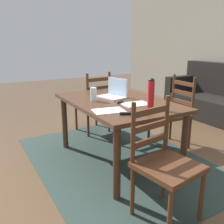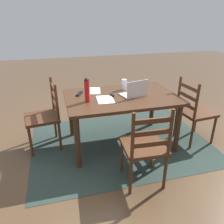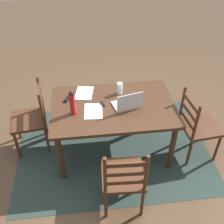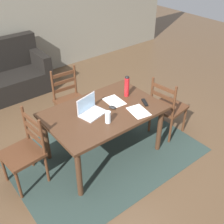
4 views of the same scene
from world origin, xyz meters
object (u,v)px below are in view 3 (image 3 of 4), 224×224
at_px(dining_table, 113,111).
at_px(computer_mouse, 103,103).
at_px(chair_far_head, 123,177).
at_px(drinking_glass, 120,88).
at_px(water_bottle, 72,102).
at_px(laptop, 128,103).
at_px(tv_remote, 68,98).
at_px(chair_right_near, 32,119).
at_px(chair_left_far, 197,126).

relative_size(dining_table, computer_mouse, 14.88).
relative_size(dining_table, chair_far_head, 1.57).
distance_m(dining_table, chair_far_head, 0.88).
distance_m(drinking_glass, computer_mouse, 0.32).
height_order(drinking_glass, computer_mouse, drinking_glass).
xyz_separation_m(drinking_glass, computer_mouse, (0.23, 0.21, -0.06)).
distance_m(dining_table, water_bottle, 0.54).
distance_m(chair_far_head, computer_mouse, 0.95).
xyz_separation_m(dining_table, laptop, (-0.17, 0.06, 0.15)).
xyz_separation_m(drinking_glass, tv_remote, (0.65, 0.04, -0.07)).
relative_size(chair_right_near, drinking_glass, 6.25).
relative_size(dining_table, water_bottle, 4.85).
bearing_deg(laptop, chair_far_head, 78.04).
xyz_separation_m(laptop, tv_remote, (0.71, -0.26, -0.05)).
bearing_deg(dining_table, water_bottle, 11.18).
bearing_deg(chair_right_near, drinking_glass, -177.86).
relative_size(computer_mouse, tv_remote, 0.59).
bearing_deg(chair_far_head, computer_mouse, -82.60).
height_order(chair_left_far, laptop, laptop).
distance_m(chair_far_head, drinking_glass, 1.16).
relative_size(chair_left_far, tv_remote, 5.59).
xyz_separation_m(water_bottle, drinking_glass, (-0.59, -0.34, -0.08)).
height_order(dining_table, chair_left_far, chair_left_far).
height_order(chair_left_far, chair_right_near, same).
distance_m(chair_left_far, computer_mouse, 1.21).
relative_size(chair_left_far, chair_far_head, 1.00).
bearing_deg(tv_remote, chair_left_far, 12.26).
bearing_deg(chair_left_far, chair_far_head, 32.50).
height_order(laptop, computer_mouse, laptop).
bearing_deg(tv_remote, chair_far_head, -36.57).
bearing_deg(water_bottle, laptop, -176.57).
height_order(dining_table, chair_right_near, chair_right_near).
relative_size(dining_table, chair_right_near, 1.57).
height_order(dining_table, laptop, laptop).
distance_m(computer_mouse, tv_remote, 0.45).
bearing_deg(computer_mouse, chair_left_far, 147.88).
xyz_separation_m(chair_far_head, water_bottle, (0.47, -0.76, 0.43)).
height_order(chair_left_far, drinking_glass, chair_left_far).
bearing_deg(drinking_glass, chair_far_head, 84.02).
relative_size(chair_far_head, laptop, 2.62).
height_order(chair_far_head, computer_mouse, chair_far_head).
bearing_deg(computer_mouse, chair_right_near, -30.67).
distance_m(water_bottle, computer_mouse, 0.41).
height_order(chair_left_far, water_bottle, water_bottle).
height_order(chair_right_near, computer_mouse, chair_right_near).
distance_m(chair_far_head, chair_right_near, 1.48).
bearing_deg(computer_mouse, water_bottle, -0.39).
bearing_deg(laptop, drinking_glass, -79.58).
xyz_separation_m(chair_far_head, computer_mouse, (0.12, -0.89, 0.29)).
bearing_deg(drinking_glass, chair_left_far, 154.36).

